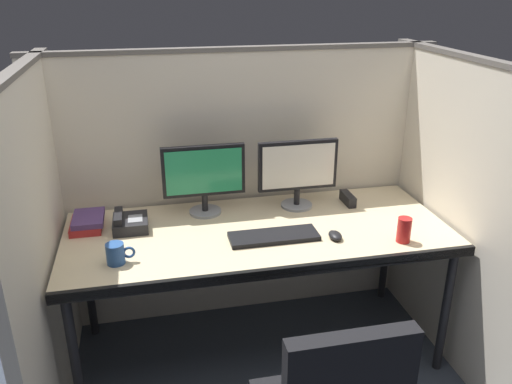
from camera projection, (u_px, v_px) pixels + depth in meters
cubicle_partition_rear at (241, 187)px, 2.98m from camera, size 2.21×0.06×1.57m
cubicle_partition_left at (43, 250)px, 2.29m from camera, size 0.06×1.41×1.57m
cubicle_partition_right at (450, 211)px, 2.68m from camera, size 0.06×1.41×1.57m
desk at (259, 239)px, 2.60m from camera, size 1.90×0.80×0.74m
monitor_left at (204, 175)px, 2.69m from camera, size 0.43×0.17×0.37m
monitor_right at (298, 169)px, 2.77m from camera, size 0.43×0.17×0.37m
keyboard_main at (274, 236)px, 2.50m from camera, size 0.43×0.15×0.02m
computer_mouse at (335, 235)px, 2.49m from camera, size 0.06×0.10×0.04m
soda_can at (404, 230)px, 2.45m from camera, size 0.07×0.07×0.12m
coffee_mug at (116, 254)px, 2.27m from camera, size 0.13×0.08×0.09m
red_stapler at (348, 199)px, 2.88m from camera, size 0.04×0.15×0.06m
desk_phone at (129, 223)px, 2.59m from camera, size 0.17×0.19×0.09m
book_stack at (87, 222)px, 2.60m from camera, size 0.16×0.21×0.06m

